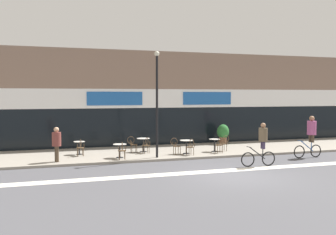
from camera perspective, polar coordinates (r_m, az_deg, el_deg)
name	(u,v)px	position (r m, az deg, el deg)	size (l,w,h in m)	color
ground_plane	(237,177)	(16.46, 9.97, -8.44)	(120.00, 120.00, 0.00)	#4C4C51
sidewalk_slab	(177,151)	(22.99, 1.34, -4.91)	(40.00, 5.50, 0.12)	gray
storefront_facade	(154,99)	(27.25, -2.00, 2.69)	(40.00, 4.06, 6.15)	#7F6656
bike_lane_stripe	(223,171)	(17.59, 7.95, -7.65)	(36.00, 0.70, 0.01)	silver
bistro_table_0	(79,145)	(21.79, -12.76, -3.96)	(0.61, 0.61, 0.71)	black
bistro_table_1	(120,148)	(20.31, -7.01, -4.41)	(0.68, 0.68, 0.71)	black
bistro_table_2	(143,142)	(22.28, -3.61, -3.58)	(0.73, 0.73, 0.77)	black
bistro_table_3	(186,144)	(21.54, 2.68, -3.87)	(0.71, 0.71, 0.75)	black
bistro_table_4	(215,143)	(22.51, 6.77, -3.66)	(0.62, 0.62, 0.72)	black
cafe_chair_0_near	(80,146)	(21.17, -12.59, -4.12)	(0.42, 0.58, 0.90)	#4C3823
cafe_chair_1_near	(122,149)	(19.70, -6.68, -4.61)	(0.45, 0.60, 0.90)	#4C3823
cafe_chair_2_near	(146,144)	(21.69, -3.17, -3.87)	(0.43, 0.59, 0.90)	#4C3823
cafe_chair_2_side	(132,143)	(22.14, -5.18, -3.73)	(0.58, 0.41, 0.90)	#4C3823
cafe_chair_3_near	(191,146)	(20.97, 3.32, -4.11)	(0.45, 0.60, 0.90)	#4C3823
cafe_chair_3_side	(176,145)	(21.33, 1.11, -3.98)	(0.59, 0.42, 0.90)	#4C3823
cafe_chair_4_near	(219,144)	(21.94, 7.47, -3.81)	(0.40, 0.58, 0.90)	#4C3823
cafe_chair_4_side	(224,142)	(22.78, 8.19, -3.55)	(0.59, 0.42, 0.90)	#4C3823
planter_pot	(223,133)	(26.01, 7.98, -2.25)	(0.79, 0.79, 1.30)	brown
lamp_post	(157,97)	(20.09, -1.62, 3.03)	(0.26, 0.26, 5.44)	black
cyclist_0	(311,133)	(22.23, 20.02, -2.10)	(1.74, 0.49, 2.23)	black
cyclist_1	(262,142)	(18.88, 13.44, -3.43)	(1.74, 0.51, 2.03)	black
pedestrian_near_end	(57,141)	(19.61, -15.87, -3.33)	(0.53, 0.53, 1.68)	#4C3D2D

